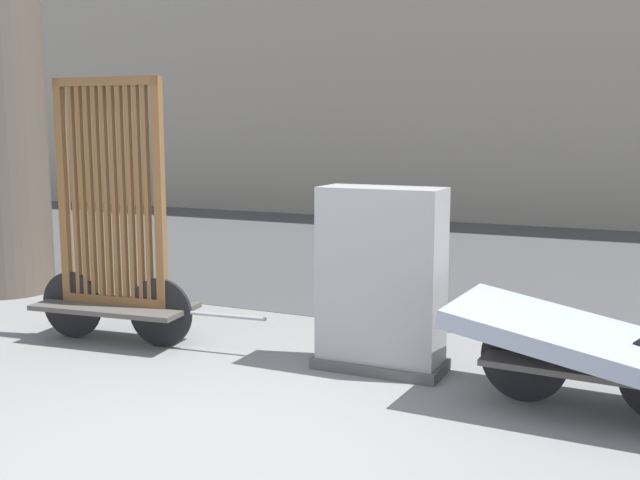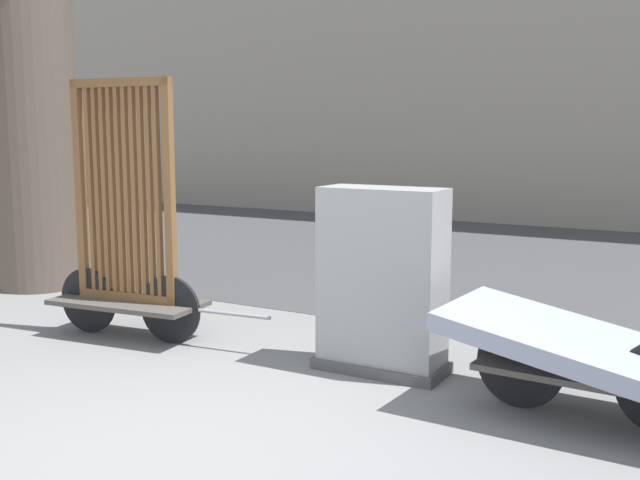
% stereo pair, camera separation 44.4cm
% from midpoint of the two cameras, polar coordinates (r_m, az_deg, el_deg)
% --- Properties ---
extents(ground_plane, '(60.00, 60.00, 0.00)m').
position_cam_midpoint_polar(ground_plane, '(4.19, -9.17, -16.51)').
color(ground_plane, slate).
extents(road_strip, '(56.00, 7.72, 0.01)m').
position_cam_midpoint_polar(road_strip, '(10.42, 15.80, -1.58)').
color(road_strip, '#424244').
rests_on(road_strip, ground_plane).
extents(bike_cart_with_bedframe, '(2.05, 0.71, 2.17)m').
position_cam_midpoint_polar(bike_cart_with_bedframe, '(6.42, -12.63, -0.39)').
color(bike_cart_with_bedframe, '#4C4742').
rests_on(bike_cart_with_bedframe, ground_plane).
extents(bike_cart_with_mattress, '(2.26, 1.03, 0.66)m').
position_cam_midpoint_polar(bike_cart_with_mattress, '(4.91, 22.45, -8.09)').
color(bike_cart_with_mattress, '#4C4742').
rests_on(bike_cart_with_mattress, ground_plane).
extents(utility_cabinet, '(0.95, 0.45, 1.35)m').
position_cam_midpoint_polar(utility_cabinet, '(5.46, 7.09, -3.55)').
color(utility_cabinet, '#4C4C4C').
rests_on(utility_cabinet, ground_plane).
extents(advertising_column, '(1.10, 1.10, 3.59)m').
position_cam_midpoint_polar(advertising_column, '(8.84, -19.79, 8.36)').
color(advertising_column, brown).
rests_on(advertising_column, ground_plane).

